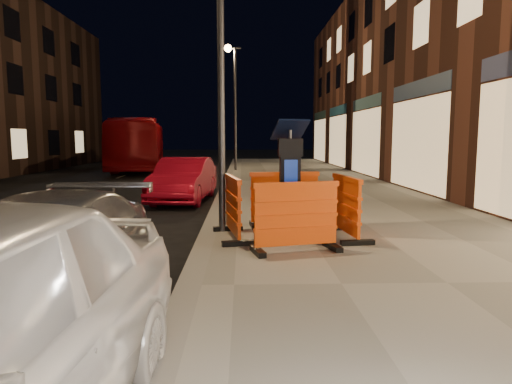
{
  "coord_description": "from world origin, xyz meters",
  "views": [
    {
      "loc": [
        0.63,
        -5.07,
        1.84
      ],
      "look_at": [
        0.8,
        1.0,
        1.1
      ],
      "focal_mm": 32.0,
      "sensor_mm": 36.0,
      "label": 1
    }
  ],
  "objects_px": {
    "bus_doubledecker": "(139,170)",
    "barrier_bldgside": "(346,207)",
    "parking_kiosk": "(290,183)",
    "barrier_kerbside": "(233,207)",
    "car_red": "(184,201)",
    "barrier_back": "(284,199)",
    "car_silver": "(47,314)",
    "barrier_front": "(296,217)"
  },
  "relations": [
    {
      "from": "bus_doubledecker",
      "to": "barrier_bldgside",
      "type": "bearing_deg",
      "value": -75.45
    },
    {
      "from": "parking_kiosk",
      "to": "barrier_kerbside",
      "type": "relative_size",
      "value": 1.4
    },
    {
      "from": "barrier_kerbside",
      "to": "car_red",
      "type": "relative_size",
      "value": 0.35
    },
    {
      "from": "parking_kiosk",
      "to": "barrier_kerbside",
      "type": "height_order",
      "value": "parking_kiosk"
    },
    {
      "from": "barrier_back",
      "to": "bus_doubledecker",
      "type": "bearing_deg",
      "value": 106.0
    },
    {
      "from": "barrier_back",
      "to": "barrier_bldgside",
      "type": "distance_m",
      "value": 1.34
    },
    {
      "from": "barrier_bldgside",
      "to": "car_silver",
      "type": "relative_size",
      "value": 0.31
    },
    {
      "from": "barrier_back",
      "to": "barrier_bldgside",
      "type": "bearing_deg",
      "value": -50.28
    },
    {
      "from": "parking_kiosk",
      "to": "bus_doubledecker",
      "type": "bearing_deg",
      "value": 101.95
    },
    {
      "from": "barrier_bldgside",
      "to": "car_silver",
      "type": "bearing_deg",
      "value": 121.37
    },
    {
      "from": "barrier_front",
      "to": "parking_kiosk",
      "type": "bearing_deg",
      "value": 76.72
    },
    {
      "from": "barrier_back",
      "to": "barrier_kerbside",
      "type": "relative_size",
      "value": 1.0
    },
    {
      "from": "barrier_bldgside",
      "to": "car_red",
      "type": "xyz_separation_m",
      "value": [
        -3.41,
        5.43,
        -0.67
      ]
    },
    {
      "from": "parking_kiosk",
      "to": "barrier_back",
      "type": "height_order",
      "value": "parking_kiosk"
    },
    {
      "from": "barrier_back",
      "to": "bus_doubledecker",
      "type": "xyz_separation_m",
      "value": [
        -6.47,
        16.61,
        -0.67
      ]
    },
    {
      "from": "barrier_kerbside",
      "to": "car_silver",
      "type": "relative_size",
      "value": 0.31
    },
    {
      "from": "car_red",
      "to": "barrier_back",
      "type": "bearing_deg",
      "value": -56.24
    },
    {
      "from": "barrier_front",
      "to": "car_red",
      "type": "bearing_deg",
      "value": 97.83
    },
    {
      "from": "barrier_back",
      "to": "bus_doubledecker",
      "type": "distance_m",
      "value": 17.84
    },
    {
      "from": "barrier_back",
      "to": "barrier_kerbside",
      "type": "bearing_deg",
      "value": -140.28
    },
    {
      "from": "barrier_front",
      "to": "barrier_back",
      "type": "height_order",
      "value": "same"
    },
    {
      "from": "parking_kiosk",
      "to": "barrier_front",
      "type": "relative_size",
      "value": 1.4
    },
    {
      "from": "barrier_kerbside",
      "to": "barrier_bldgside",
      "type": "xyz_separation_m",
      "value": [
        1.9,
        0.0,
        0.0
      ]
    },
    {
      "from": "barrier_front",
      "to": "car_silver",
      "type": "distance_m",
      "value": 3.5
    },
    {
      "from": "car_silver",
      "to": "bus_doubledecker",
      "type": "distance_m",
      "value": 20.8
    },
    {
      "from": "barrier_back",
      "to": "barrier_kerbside",
      "type": "height_order",
      "value": "same"
    },
    {
      "from": "barrier_back",
      "to": "car_red",
      "type": "relative_size",
      "value": 0.35
    },
    {
      "from": "barrier_front",
      "to": "barrier_bldgside",
      "type": "relative_size",
      "value": 1.0
    },
    {
      "from": "parking_kiosk",
      "to": "bus_doubledecker",
      "type": "distance_m",
      "value": 18.75
    },
    {
      "from": "barrier_back",
      "to": "barrier_front",
      "type": "bearing_deg",
      "value": -95.28
    },
    {
      "from": "barrier_kerbside",
      "to": "barrier_bldgside",
      "type": "bearing_deg",
      "value": -100.28
    },
    {
      "from": "car_red",
      "to": "bus_doubledecker",
      "type": "height_order",
      "value": "bus_doubledecker"
    },
    {
      "from": "car_silver",
      "to": "bus_doubledecker",
      "type": "xyz_separation_m",
      "value": [
        -3.65,
        20.47,
        0.0
      ]
    },
    {
      "from": "barrier_back",
      "to": "car_silver",
      "type": "height_order",
      "value": "barrier_back"
    },
    {
      "from": "barrier_front",
      "to": "car_silver",
      "type": "bearing_deg",
      "value": -158.49
    },
    {
      "from": "car_red",
      "to": "car_silver",
      "type": "bearing_deg",
      "value": -87.52
    },
    {
      "from": "car_silver",
      "to": "car_red",
      "type": "xyz_separation_m",
      "value": [
        0.36,
        8.34,
        0.0
      ]
    },
    {
      "from": "barrier_front",
      "to": "car_red",
      "type": "relative_size",
      "value": 0.35
    },
    {
      "from": "barrier_front",
      "to": "barrier_kerbside",
      "type": "bearing_deg",
      "value": 121.72
    },
    {
      "from": "barrier_front",
      "to": "bus_doubledecker",
      "type": "bearing_deg",
      "value": 95.99
    },
    {
      "from": "bus_doubledecker",
      "to": "barrier_kerbside",
      "type": "bearing_deg",
      "value": -80.9
    },
    {
      "from": "barrier_bldgside",
      "to": "bus_doubledecker",
      "type": "bearing_deg",
      "value": 16.63
    }
  ]
}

